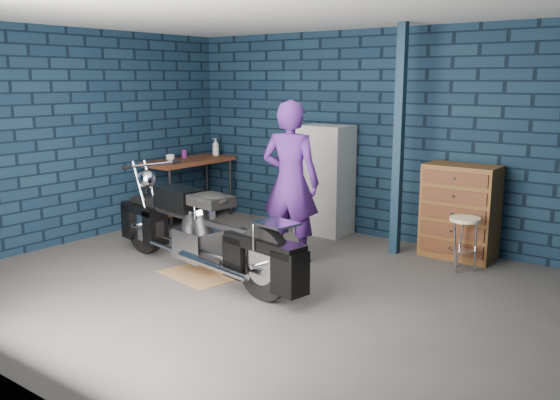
# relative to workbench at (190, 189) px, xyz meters

# --- Properties ---
(ground) EXTENTS (6.00, 6.00, 0.00)m
(ground) POSITION_rel_workbench_xyz_m (2.68, -1.69, -0.46)
(ground) COLOR #494744
(ground) RESTS_ON ground
(room_walls) EXTENTS (6.02, 5.01, 2.71)m
(room_walls) POSITION_rel_workbench_xyz_m (2.68, -1.14, 1.45)
(room_walls) COLOR #0E1E30
(room_walls) RESTS_ON ground
(support_post) EXTENTS (0.10, 0.10, 2.70)m
(support_post) POSITION_rel_workbench_xyz_m (3.23, 0.26, 0.90)
(support_post) COLOR #12283B
(support_post) RESTS_ON ground
(workbench) EXTENTS (0.60, 1.40, 0.91)m
(workbench) POSITION_rel_workbench_xyz_m (0.00, 0.00, 0.00)
(workbench) COLOR #5A2F1B
(workbench) RESTS_ON ground
(drip_mat) EXTENTS (0.91, 0.74, 0.01)m
(drip_mat) POSITION_rel_workbench_xyz_m (1.94, -1.75, -0.45)
(drip_mat) COLOR olive
(drip_mat) RESTS_ON ground
(motorcycle) EXTENTS (2.63, 1.10, 1.12)m
(motorcycle) POSITION_rel_workbench_xyz_m (1.94, -1.75, 0.11)
(motorcycle) COLOR black
(motorcycle) RESTS_ON ground
(person) EXTENTS (0.76, 0.60, 1.85)m
(person) POSITION_rel_workbench_xyz_m (2.41, -0.77, 0.47)
(person) COLOR #441D6F
(person) RESTS_ON ground
(storage_bin) EXTENTS (0.47, 0.33, 0.29)m
(storage_bin) POSITION_rel_workbench_xyz_m (0.02, 0.10, -0.31)
(storage_bin) COLOR gray
(storage_bin) RESTS_ON ground
(locker) EXTENTS (0.68, 0.49, 1.47)m
(locker) POSITION_rel_workbench_xyz_m (2.02, 0.54, 0.28)
(locker) COLOR beige
(locker) RESTS_ON ground
(tool_chest) EXTENTS (0.83, 0.46, 1.10)m
(tool_chest) POSITION_rel_workbench_xyz_m (3.90, 0.54, 0.10)
(tool_chest) COLOR brown
(tool_chest) RESTS_ON ground
(shop_stool) EXTENTS (0.36, 0.36, 0.60)m
(shop_stool) POSITION_rel_workbench_xyz_m (4.13, 0.09, -0.16)
(shop_stool) COLOR beige
(shop_stool) RESTS_ON ground
(cup_a) EXTENTS (0.13, 0.13, 0.10)m
(cup_a) POSITION_rel_workbench_xyz_m (-0.05, -0.33, 0.50)
(cup_a) COLOR beige
(cup_a) RESTS_ON workbench
(mug_purple) EXTENTS (0.09, 0.09, 0.11)m
(mug_purple) POSITION_rel_workbench_xyz_m (-0.18, 0.07, 0.51)
(mug_purple) COLOR #651B6D
(mug_purple) RESTS_ON workbench
(bottle) EXTENTS (0.13, 0.13, 0.27)m
(bottle) POSITION_rel_workbench_xyz_m (0.02, 0.55, 0.59)
(bottle) COLOR gray
(bottle) RESTS_ON workbench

